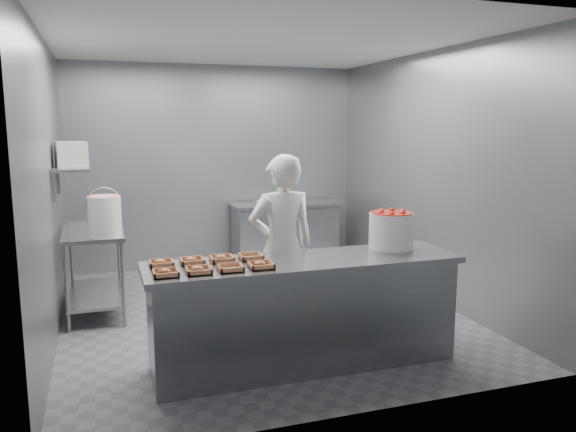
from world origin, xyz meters
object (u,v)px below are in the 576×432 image
at_px(tray_3, 261,265).
at_px(prep_table, 95,258).
at_px(tray_5, 192,261).
at_px(tray_6, 222,258).
at_px(back_counter, 285,234).
at_px(tray_7, 251,257).
at_px(glaze_bucket, 105,215).
at_px(tray_4, 161,263).
at_px(tray_1, 198,270).
at_px(appliance, 71,154).
at_px(strawberry_tub, 391,229).
at_px(tray_2, 230,268).
at_px(worker, 282,247).
at_px(service_counter, 304,312).
at_px(tray_0, 165,273).

bearing_deg(tray_3, prep_table, 120.44).
distance_m(tray_5, tray_6, 0.24).
height_order(back_counter, tray_3, tray_3).
bearing_deg(tray_7, glaze_bucket, 129.42).
bearing_deg(back_counter, tray_4, -123.30).
xyz_separation_m(tray_1, appliance, (-0.93, 2.10, 0.77)).
bearing_deg(strawberry_tub, prep_table, 144.50).
xyz_separation_m(prep_table, tray_3, (1.24, -2.10, 0.33)).
bearing_deg(tray_2, worker, 50.78).
distance_m(tray_1, tray_5, 0.30).
xyz_separation_m(service_counter, tray_6, (-0.65, 0.15, 0.47)).
bearing_deg(appliance, strawberry_tub, -42.47).
xyz_separation_m(service_counter, tray_2, (-0.65, -0.15, 0.47)).
relative_size(prep_table, glaze_bucket, 2.47).
relative_size(tray_0, appliance, 0.56).
height_order(service_counter, tray_5, tray_5).
distance_m(service_counter, appliance, 2.94).
height_order(tray_7, appliance, appliance).
xyz_separation_m(tray_7, glaze_bucket, (-1.12, 1.36, 0.19)).
xyz_separation_m(tray_2, tray_4, (-0.48, 0.30, 0.00)).
relative_size(tray_7, worker, 0.11).
bearing_deg(tray_3, tray_7, 89.43).
relative_size(tray_1, glaze_bucket, 0.39).
distance_m(tray_3, tray_5, 0.57).
bearing_deg(tray_4, worker, 24.29).
bearing_deg(tray_0, back_counter, 59.11).
relative_size(tray_6, appliance, 0.56).
xyz_separation_m(tray_1, tray_3, (0.48, 0.00, 0.00)).
relative_size(tray_6, tray_7, 1.00).
distance_m(prep_table, tray_7, 2.21).
bearing_deg(tray_3, tray_1, 180.00).
xyz_separation_m(prep_table, tray_4, (0.52, -1.80, 0.33)).
bearing_deg(tray_1, tray_6, 51.72).
xyz_separation_m(back_counter, appliance, (-2.72, -1.30, 1.24)).
bearing_deg(appliance, tray_5, -71.49).
bearing_deg(prep_table, tray_6, -61.04).
bearing_deg(strawberry_tub, worker, 148.34).
distance_m(tray_2, worker, 1.07).
bearing_deg(tray_6, back_counter, 63.35).
bearing_deg(worker, tray_6, 37.46).
bearing_deg(tray_0, prep_table, 103.77).
distance_m(back_counter, tray_3, 3.68).
bearing_deg(back_counter, glaze_bucket, -144.37).
xyz_separation_m(service_counter, back_counter, (0.90, 3.25, -0.00)).
distance_m(tray_4, tray_5, 0.24).
distance_m(tray_4, strawberry_tub, 2.01).
bearing_deg(glaze_bucket, tray_1, -69.14).
bearing_deg(tray_4, back_counter, 56.70).
height_order(tray_0, tray_2, tray_0).
bearing_deg(tray_6, tray_0, -147.64).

